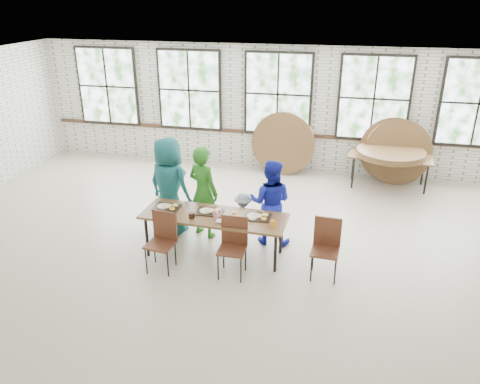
% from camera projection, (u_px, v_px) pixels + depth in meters
% --- Properties ---
extents(room, '(12.00, 12.00, 12.00)m').
position_uv_depth(room, '(278.00, 96.00, 11.07)').
color(room, beige).
rests_on(room, ground).
extents(dining_table, '(2.43, 0.90, 0.74)m').
position_uv_depth(dining_table, '(214.00, 218.00, 7.69)').
color(dining_table, brown).
rests_on(dining_table, ground).
extents(chair_near_left, '(0.47, 0.46, 0.95)m').
position_uv_depth(chair_near_left, '(163.00, 236.00, 7.40)').
color(chair_near_left, '#552D1C').
rests_on(chair_near_left, ground).
extents(chair_near_right, '(0.43, 0.41, 0.95)m').
position_uv_depth(chair_near_right, '(233.00, 241.00, 7.25)').
color(chair_near_right, '#552D1C').
rests_on(chair_near_right, ground).
extents(chair_spare, '(0.45, 0.43, 0.95)m').
position_uv_depth(chair_spare, '(326.00, 243.00, 7.20)').
color(chair_spare, '#552D1C').
rests_on(chair_spare, ground).
extents(adult_teal, '(1.02, 0.84, 1.80)m').
position_uv_depth(adult_teal, '(169.00, 186.00, 8.39)').
color(adult_teal, '#1A6663').
rests_on(adult_teal, ground).
extents(adult_green, '(0.73, 0.62, 1.69)m').
position_uv_depth(adult_green, '(203.00, 192.00, 8.29)').
color(adult_green, '#266F1D').
rests_on(adult_green, ground).
extents(toddler, '(0.64, 0.48, 0.89)m').
position_uv_depth(toddler, '(243.00, 216.00, 8.30)').
color(toddler, '#12183B').
rests_on(toddler, ground).
extents(adult_blue, '(0.77, 0.61, 1.53)m').
position_uv_depth(adult_blue, '(270.00, 202.00, 8.07)').
color(adult_blue, '#1721A6').
rests_on(adult_blue, ground).
extents(storage_table, '(1.87, 0.93, 0.74)m').
position_uv_depth(storage_table, '(390.00, 158.00, 10.45)').
color(storage_table, brown).
rests_on(storage_table, ground).
extents(tabletop_clutter, '(2.11, 0.56, 0.11)m').
position_uv_depth(tabletop_clutter, '(220.00, 215.00, 7.61)').
color(tabletop_clutter, black).
rests_on(tabletop_clutter, dining_table).
extents(round_tops_stacked, '(1.50, 1.50, 0.13)m').
position_uv_depth(round_tops_stacked, '(391.00, 153.00, 10.40)').
color(round_tops_stacked, brown).
rests_on(round_tops_stacked, storage_table).
extents(round_tops_leaning, '(4.17, 0.44, 1.49)m').
position_uv_depth(round_tops_leaning, '(338.00, 148.00, 10.98)').
color(round_tops_leaning, brown).
rests_on(round_tops_leaning, ground).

